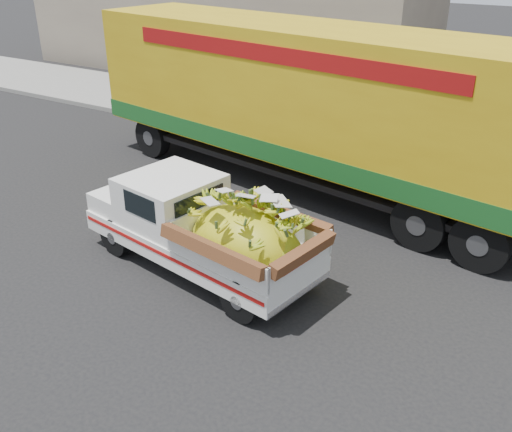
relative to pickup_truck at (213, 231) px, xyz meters
The scene contains 6 objects.
ground 2.05m from the pickup_truck, behind, with size 100.00×100.00×0.00m, color black.
curb 7.17m from the pickup_truck, 105.04° to the left, with size 60.00×0.25×0.15m, color gray.
sidewalk 9.20m from the pickup_truck, 101.63° to the left, with size 60.00×4.00×0.14m, color gray.
building_left 17.92m from the pickup_truck, 123.50° to the left, with size 18.00×6.00×5.00m, color gray.
pickup_truck is the anchor object (origin of this frame).
semi_trailer 4.62m from the pickup_truck, 95.37° to the left, with size 12.07×4.45×3.80m.
Camera 1 is at (7.14, -7.27, 5.53)m, focal length 40.00 mm.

